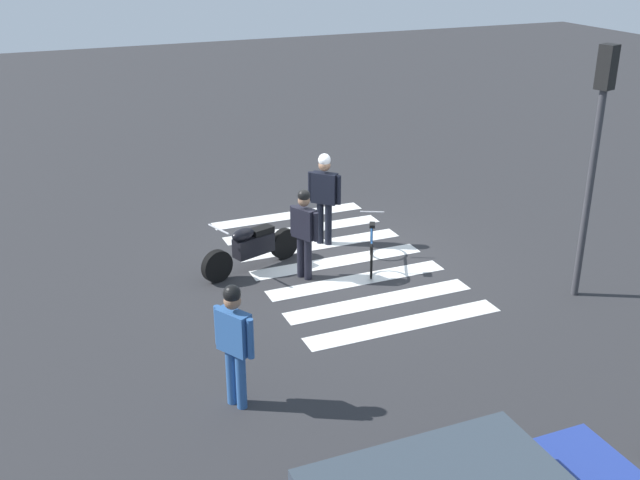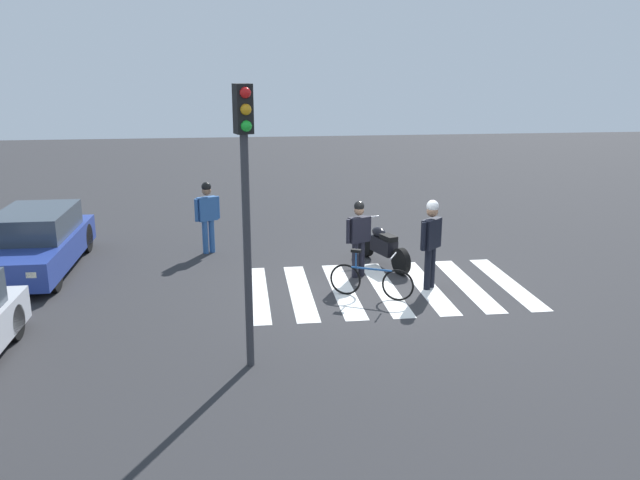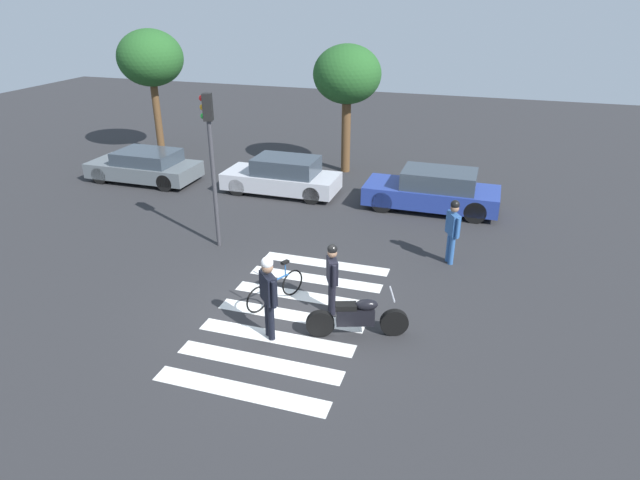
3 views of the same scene
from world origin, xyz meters
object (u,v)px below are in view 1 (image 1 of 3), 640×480
leaning_bicycle (371,248)px  officer_on_foot (324,192)px  traffic_light_pole (598,134)px  pedestrian_bystander (234,338)px  officer_by_motorcycle (304,228)px  police_motorcycle (252,247)px

leaning_bicycle → officer_on_foot: officer_on_foot is taller
traffic_light_pole → leaning_bicycle: bearing=-41.7°
officer_on_foot → pedestrian_bystander: 5.75m
officer_on_foot → pedestrian_bystander: size_ratio=1.06×
officer_by_motorcycle → pedestrian_bystander: bearing=55.4°
leaning_bicycle → pedestrian_bystander: bearing=42.4°
police_motorcycle → officer_by_motorcycle: officer_by_motorcycle is taller
police_motorcycle → pedestrian_bystander: pedestrian_bystander is taller
officer_on_foot → police_motorcycle: bearing=19.6°
leaning_bicycle → traffic_light_pole: size_ratio=0.37×
police_motorcycle → pedestrian_bystander: size_ratio=1.17×
officer_on_foot → pedestrian_bystander: bearing=55.0°
police_motorcycle → traffic_light_pole: 6.36m
traffic_light_pole → police_motorcycle: bearing=-33.1°
leaning_bicycle → traffic_light_pole: 4.50m
police_motorcycle → leaning_bicycle: size_ratio=1.33×
officer_on_foot → officer_by_motorcycle: size_ratio=1.11×
police_motorcycle → leaning_bicycle: 2.26m
police_motorcycle → traffic_light_pole: size_ratio=0.49×
leaning_bicycle → officer_by_motorcycle: 1.50m
officer_on_foot → traffic_light_pole: size_ratio=0.44×
officer_on_foot → traffic_light_pole: (-3.18, 3.82, 1.77)m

